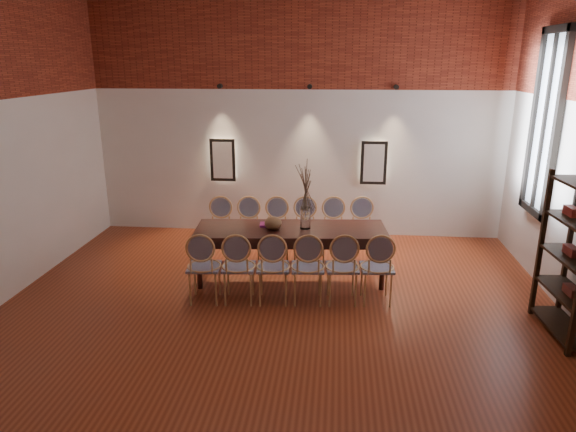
# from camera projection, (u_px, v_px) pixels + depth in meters

# --- Properties ---
(floor) EXTENTS (7.00, 7.00, 0.02)m
(floor) POSITION_uv_depth(u_px,v_px,m) (273.00, 330.00, 5.92)
(floor) COLOR maroon
(floor) RESTS_ON ground
(wall_back) EXTENTS (7.00, 0.10, 4.00)m
(wall_back) POSITION_uv_depth(u_px,v_px,m) (298.00, 119.00, 8.71)
(wall_back) COLOR silver
(wall_back) RESTS_ON ground
(wall_front) EXTENTS (7.00, 0.10, 4.00)m
(wall_front) POSITION_uv_depth(u_px,v_px,m) (153.00, 329.00, 1.95)
(wall_front) COLOR silver
(wall_front) RESTS_ON ground
(brick_band_back) EXTENTS (7.00, 0.02, 1.50)m
(brick_band_back) POSITION_uv_depth(u_px,v_px,m) (298.00, 42.00, 8.27)
(brick_band_back) COLOR maroon
(brick_band_back) RESTS_ON ground
(niche_left) EXTENTS (0.36, 0.06, 0.66)m
(niche_left) POSITION_uv_depth(u_px,v_px,m) (223.00, 160.00, 8.94)
(niche_left) COLOR #FFEAC6
(niche_left) RESTS_ON wall_back
(niche_right) EXTENTS (0.36, 0.06, 0.66)m
(niche_right) POSITION_uv_depth(u_px,v_px,m) (374.00, 163.00, 8.70)
(niche_right) COLOR #FFEAC6
(niche_right) RESTS_ON wall_back
(spot_fixture_left) EXTENTS (0.08, 0.10, 0.08)m
(spot_fixture_left) POSITION_uv_depth(u_px,v_px,m) (220.00, 86.00, 8.54)
(spot_fixture_left) COLOR black
(spot_fixture_left) RESTS_ON wall_back
(spot_fixture_mid) EXTENTS (0.08, 0.10, 0.08)m
(spot_fixture_mid) POSITION_uv_depth(u_px,v_px,m) (310.00, 87.00, 8.40)
(spot_fixture_mid) COLOR black
(spot_fixture_mid) RESTS_ON wall_back
(spot_fixture_right) EXTENTS (0.08, 0.10, 0.08)m
(spot_fixture_right) POSITION_uv_depth(u_px,v_px,m) (396.00, 87.00, 8.27)
(spot_fixture_right) COLOR black
(spot_fixture_right) RESTS_ON wall_back
(window_glass) EXTENTS (0.02, 0.78, 2.38)m
(window_glass) POSITION_uv_depth(u_px,v_px,m) (546.00, 124.00, 6.87)
(window_glass) COLOR silver
(window_glass) RESTS_ON wall_right
(window_frame) EXTENTS (0.08, 0.90, 2.50)m
(window_frame) POSITION_uv_depth(u_px,v_px,m) (545.00, 124.00, 6.87)
(window_frame) COLOR black
(window_frame) RESTS_ON wall_right
(window_mullion) EXTENTS (0.06, 0.06, 2.40)m
(window_mullion) POSITION_uv_depth(u_px,v_px,m) (545.00, 124.00, 6.87)
(window_mullion) COLOR black
(window_mullion) RESTS_ON wall_right
(dining_table) EXTENTS (2.68, 1.06, 0.75)m
(dining_table) POSITION_uv_depth(u_px,v_px,m) (291.00, 254.00, 7.17)
(dining_table) COLOR #34140E
(dining_table) RESTS_ON floor
(chair_near_a) EXTENTS (0.48, 0.48, 0.94)m
(chair_near_a) POSITION_uv_depth(u_px,v_px,m) (204.00, 266.00, 6.49)
(chair_near_a) COLOR tan
(chair_near_a) RESTS_ON floor
(chair_near_b) EXTENTS (0.48, 0.48, 0.94)m
(chair_near_b) POSITION_uv_depth(u_px,v_px,m) (239.00, 267.00, 6.48)
(chair_near_b) COLOR tan
(chair_near_b) RESTS_ON floor
(chair_near_c) EXTENTS (0.48, 0.48, 0.94)m
(chair_near_c) POSITION_uv_depth(u_px,v_px,m) (273.00, 267.00, 6.48)
(chair_near_c) COLOR tan
(chair_near_c) RESTS_ON floor
(chair_near_d) EXTENTS (0.48, 0.48, 0.94)m
(chair_near_d) POSITION_uv_depth(u_px,v_px,m) (308.00, 267.00, 6.47)
(chair_near_d) COLOR tan
(chair_near_d) RESTS_ON floor
(chair_near_e) EXTENTS (0.48, 0.48, 0.94)m
(chair_near_e) POSITION_uv_depth(u_px,v_px,m) (342.00, 267.00, 6.47)
(chair_near_e) COLOR tan
(chair_near_e) RESTS_ON floor
(chair_near_f) EXTENTS (0.48, 0.48, 0.94)m
(chair_near_f) POSITION_uv_depth(u_px,v_px,m) (377.00, 267.00, 6.46)
(chair_near_f) COLOR tan
(chair_near_f) RESTS_ON floor
(chair_far_a) EXTENTS (0.48, 0.48, 0.94)m
(chair_far_a) POSITION_uv_depth(u_px,v_px,m) (220.00, 231.00, 7.83)
(chair_far_a) COLOR tan
(chair_far_a) RESTS_ON floor
(chair_far_b) EXTENTS (0.48, 0.48, 0.94)m
(chair_far_b) POSITION_uv_depth(u_px,v_px,m) (248.00, 231.00, 7.82)
(chair_far_b) COLOR tan
(chair_far_b) RESTS_ON floor
(chair_far_c) EXTENTS (0.48, 0.48, 0.94)m
(chair_far_c) POSITION_uv_depth(u_px,v_px,m) (277.00, 231.00, 7.82)
(chair_far_c) COLOR tan
(chair_far_c) RESTS_ON floor
(chair_far_d) EXTENTS (0.48, 0.48, 0.94)m
(chair_far_d) POSITION_uv_depth(u_px,v_px,m) (305.00, 231.00, 7.81)
(chair_far_d) COLOR tan
(chair_far_d) RESTS_ON floor
(chair_far_e) EXTENTS (0.48, 0.48, 0.94)m
(chair_far_e) POSITION_uv_depth(u_px,v_px,m) (334.00, 231.00, 7.80)
(chair_far_e) COLOR tan
(chair_far_e) RESTS_ON floor
(chair_far_f) EXTENTS (0.48, 0.48, 0.94)m
(chair_far_f) POSITION_uv_depth(u_px,v_px,m) (363.00, 232.00, 7.80)
(chair_far_f) COLOR tan
(chair_far_f) RESTS_ON floor
(vase) EXTENTS (0.14, 0.14, 0.30)m
(vase) POSITION_uv_depth(u_px,v_px,m) (305.00, 218.00, 7.01)
(vase) COLOR silver
(vase) RESTS_ON dining_table
(dried_branches) EXTENTS (0.50, 0.50, 0.70)m
(dried_branches) POSITION_uv_depth(u_px,v_px,m) (306.00, 186.00, 6.88)
(dried_branches) COLOR brown
(dried_branches) RESTS_ON vase
(bowl) EXTENTS (0.24, 0.24, 0.18)m
(bowl) POSITION_uv_depth(u_px,v_px,m) (273.00, 223.00, 6.99)
(bowl) COLOR brown
(bowl) RESTS_ON dining_table
(book) EXTENTS (0.27, 0.20, 0.03)m
(book) POSITION_uv_depth(u_px,v_px,m) (269.00, 225.00, 7.17)
(book) COLOR #7E1961
(book) RESTS_ON dining_table
(shelving_rack) EXTENTS (0.44, 1.02, 1.80)m
(shelving_rack) POSITION_uv_depth(u_px,v_px,m) (575.00, 259.00, 5.56)
(shelving_rack) COLOR black
(shelving_rack) RESTS_ON floor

